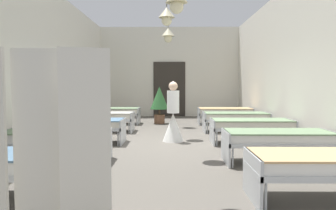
# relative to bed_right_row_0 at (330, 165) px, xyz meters

# --- Properties ---
(ground_plane) EXTENTS (6.69, 13.90, 0.10)m
(ground_plane) POSITION_rel_bed_right_row_0_xyz_m (-1.99, 3.80, -0.49)
(ground_plane) COLOR #59544C
(room_shell) EXTENTS (6.49, 13.50, 3.92)m
(room_shell) POSITION_rel_bed_right_row_0_xyz_m (-1.99, 5.15, 1.53)
(room_shell) COLOR silver
(room_shell) RESTS_ON ground
(bed_right_row_0) EXTENTS (1.90, 0.84, 0.57)m
(bed_right_row_0) POSITION_rel_bed_right_row_0_xyz_m (0.00, 0.00, 0.00)
(bed_right_row_0) COLOR #B7BCC1
(bed_right_row_0) RESTS_ON ground
(bed_left_row_1) EXTENTS (1.90, 0.84, 0.57)m
(bed_left_row_1) POSITION_rel_bed_right_row_0_xyz_m (-3.99, 1.90, 0.00)
(bed_left_row_1) COLOR #B7BCC1
(bed_left_row_1) RESTS_ON ground
(bed_right_row_1) EXTENTS (1.90, 0.84, 0.57)m
(bed_right_row_1) POSITION_rel_bed_right_row_0_xyz_m (0.00, 1.90, 0.00)
(bed_right_row_1) COLOR #B7BCC1
(bed_right_row_1) RESTS_ON ground
(bed_left_row_2) EXTENTS (1.90, 0.84, 0.57)m
(bed_left_row_2) POSITION_rel_bed_right_row_0_xyz_m (-3.99, 3.80, 0.00)
(bed_left_row_2) COLOR #B7BCC1
(bed_left_row_2) RESTS_ON ground
(bed_right_row_2) EXTENTS (1.90, 0.84, 0.57)m
(bed_right_row_2) POSITION_rel_bed_right_row_0_xyz_m (0.00, 3.80, 0.00)
(bed_right_row_2) COLOR #B7BCC1
(bed_right_row_2) RESTS_ON ground
(bed_left_row_3) EXTENTS (1.90, 0.84, 0.57)m
(bed_left_row_3) POSITION_rel_bed_right_row_0_xyz_m (-3.99, 5.70, 0.00)
(bed_left_row_3) COLOR #B7BCC1
(bed_left_row_3) RESTS_ON ground
(bed_right_row_3) EXTENTS (1.90, 0.84, 0.57)m
(bed_right_row_3) POSITION_rel_bed_right_row_0_xyz_m (0.00, 5.70, 0.00)
(bed_right_row_3) COLOR #B7BCC1
(bed_right_row_3) RESTS_ON ground
(bed_left_row_4) EXTENTS (1.90, 0.84, 0.57)m
(bed_left_row_4) POSITION_rel_bed_right_row_0_xyz_m (-3.99, 7.60, 0.00)
(bed_left_row_4) COLOR #B7BCC1
(bed_left_row_4) RESTS_ON ground
(bed_right_row_4) EXTENTS (1.90, 0.84, 0.57)m
(bed_right_row_4) POSITION_rel_bed_right_row_0_xyz_m (0.00, 7.60, 0.00)
(bed_right_row_4) COLOR #B7BCC1
(bed_right_row_4) RESTS_ON ground
(nurse_near_aisle) EXTENTS (0.52, 0.52, 1.49)m
(nurse_near_aisle) POSITION_rel_bed_right_row_0_xyz_m (-1.86, 4.08, 0.09)
(nurse_near_aisle) COLOR white
(nurse_near_aisle) RESTS_ON ground
(potted_plant) EXTENTS (0.65, 0.65, 1.33)m
(potted_plant) POSITION_rel_bed_right_row_0_xyz_m (-2.33, 7.72, 0.40)
(potted_plant) COLOR brown
(potted_plant) RESTS_ON ground
(privacy_screen) EXTENTS (1.25, 0.16, 1.70)m
(privacy_screen) POSITION_rel_bed_right_row_0_xyz_m (-3.04, -1.14, 0.41)
(privacy_screen) COLOR silver
(privacy_screen) RESTS_ON ground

